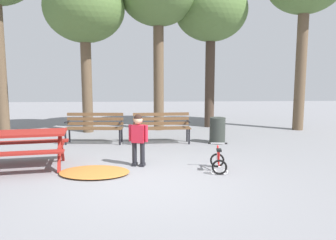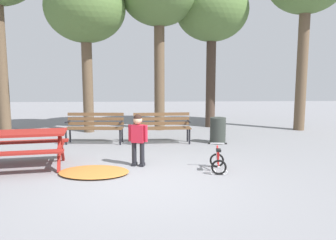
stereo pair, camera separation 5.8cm
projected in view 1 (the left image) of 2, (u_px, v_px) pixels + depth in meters
name	position (u px, v px, depth m)	size (l,w,h in m)	color
ground	(144.00, 181.00, 5.99)	(36.00, 36.00, 0.00)	gray
picnic_table	(20.00, 141.00, 6.72)	(2.00, 1.63, 0.79)	maroon
park_bench_far_left	(94.00, 125.00, 9.29)	(1.62, 0.55, 0.85)	brown
park_bench_left	(162.00, 125.00, 9.32)	(1.62, 0.54, 0.85)	brown
child_standing	(138.00, 136.00, 6.93)	(0.41, 0.23, 1.11)	black
kids_bicycle	(218.00, 161.00, 6.62)	(0.42, 0.59, 0.54)	black
leaf_pile	(94.00, 172.00, 6.46)	(1.38, 0.96, 0.07)	#B26B2D
trash_bin	(217.00, 130.00, 9.33)	(0.44, 0.44, 0.73)	#2D332D
tree_left	(84.00, 10.00, 10.66)	(2.60, 2.60, 5.15)	brown
tree_right	(211.00, 12.00, 11.77)	(2.60, 2.60, 5.30)	#423328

